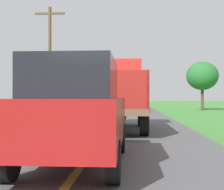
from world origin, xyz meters
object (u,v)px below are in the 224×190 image
banana_truck_near (116,93)px  following_car (76,111)px  banana_truck_far (124,95)px  utility_pole_roadside (50,58)px  roadside_tree_near_left (202,76)px

banana_truck_near → following_car: (-0.37, -6.90, -0.40)m
banana_truck_far → utility_pole_roadside: size_ratio=0.84×
banana_truck_near → roadside_tree_near_left: bearing=67.9°
banana_truck_near → following_car: 6.92m
banana_truck_near → following_car: size_ratio=1.42×
banana_truck_far → following_car: size_ratio=1.42×
utility_pole_roadside → roadside_tree_near_left: 17.07m
roadside_tree_near_left → banana_truck_near: bearing=-112.1°
utility_pole_roadside → roadside_tree_near_left: bearing=45.3°
banana_truck_far → utility_pole_roadside: (-4.38, -7.75, 2.26)m
utility_pole_roadside → roadside_tree_near_left: size_ratio=1.44×
banana_truck_far → roadside_tree_near_left: (7.63, 4.38, 1.90)m
utility_pole_roadside → banana_truck_far: bearing=60.5°
following_car → utility_pole_roadside: bearing=107.0°
banana_truck_far → utility_pole_roadside: utility_pole_roadside is taller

